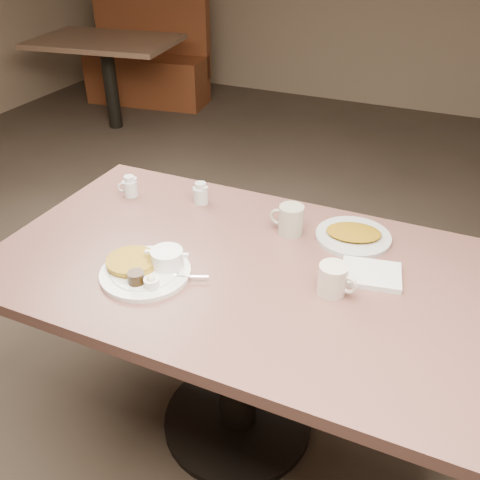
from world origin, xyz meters
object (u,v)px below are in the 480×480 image
at_px(coffee_mug_far, 290,220).
at_px(main_plate, 148,267).
at_px(creamer_right, 201,194).
at_px(coffee_mug_near, 334,279).
at_px(hash_plate, 353,235).
at_px(booth_back_left, 145,61).
at_px(diner_table, 237,305).
at_px(creamer_left, 130,187).

bearing_deg(coffee_mug_far, main_plate, -128.53).
bearing_deg(creamer_right, coffee_mug_near, -28.57).
xyz_separation_m(coffee_mug_near, hash_plate, (-0.01, 0.30, -0.03)).
height_order(hash_plate, booth_back_left, booth_back_left).
xyz_separation_m(coffee_mug_near, creamer_right, (-0.58, 0.32, -0.01)).
height_order(diner_table, hash_plate, hash_plate).
height_order(diner_table, coffee_mug_far, coffee_mug_far).
xyz_separation_m(main_plate, coffee_mug_far, (0.31, 0.39, 0.03)).
xyz_separation_m(main_plate, creamer_left, (-0.33, 0.39, 0.01)).
distance_m(main_plate, hash_plate, 0.67).
height_order(main_plate, hash_plate, main_plate).
xyz_separation_m(diner_table, coffee_mug_near, (0.30, -0.02, 0.22)).
bearing_deg(coffee_mug_near, booth_back_left, 130.45).
bearing_deg(diner_table, main_plate, -144.10).
distance_m(creamer_left, creamer_right, 0.27).
bearing_deg(hash_plate, booth_back_left, 133.16).
distance_m(main_plate, creamer_right, 0.46).
height_order(main_plate, booth_back_left, booth_back_left).
xyz_separation_m(coffee_mug_far, hash_plate, (0.20, 0.05, -0.04)).
distance_m(hash_plate, booth_back_left, 3.93).
distance_m(coffee_mug_far, hash_plate, 0.21).
relative_size(hash_plate, booth_back_left, 0.20).
bearing_deg(booth_back_left, hash_plate, -46.84).
bearing_deg(coffee_mug_far, booth_back_left, 130.44).
bearing_deg(main_plate, hash_plate, 40.51).
bearing_deg(coffee_mug_near, creamer_left, 163.09).
distance_m(diner_table, booth_back_left, 3.94).
height_order(coffee_mug_near, booth_back_left, booth_back_left).
relative_size(coffee_mug_near, booth_back_left, 0.08).
relative_size(coffee_mug_far, booth_back_left, 0.08).
xyz_separation_m(coffee_mug_far, creamer_left, (-0.63, 0.01, -0.01)).
xyz_separation_m(coffee_mug_far, creamer_right, (-0.37, 0.07, -0.01)).
distance_m(creamer_left, hash_plate, 0.84).
distance_m(main_plate, coffee_mug_far, 0.49).
distance_m(coffee_mug_far, booth_back_left, 3.84).
distance_m(creamer_right, hash_plate, 0.57).
relative_size(diner_table, coffee_mug_far, 12.78).
distance_m(coffee_mug_near, hash_plate, 0.30).
distance_m(coffee_mug_far, creamer_left, 0.63).
height_order(diner_table, coffee_mug_near, coffee_mug_near).
xyz_separation_m(main_plate, coffee_mug_near, (0.52, 0.13, 0.02)).
bearing_deg(main_plate, coffee_mug_far, 51.47).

